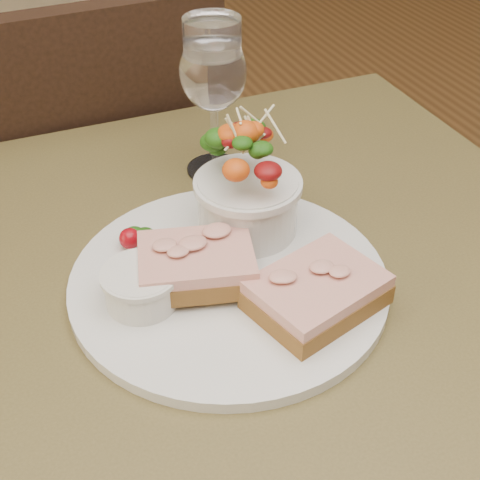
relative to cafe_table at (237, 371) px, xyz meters
name	(u,v)px	position (x,y,z in m)	size (l,w,h in m)	color
cafe_table	(237,371)	(0.00, 0.00, 0.00)	(0.80, 0.80, 0.75)	#483E1F
chair_far	(94,285)	(-0.06, 0.60, -0.36)	(0.44, 0.44, 0.90)	black
dinner_plate	(229,281)	(0.00, 0.02, 0.11)	(0.31, 0.31, 0.01)	silver
sandwich_front	(317,292)	(0.06, -0.05, 0.13)	(0.14, 0.12, 0.03)	#502E15
sandwich_back	(197,264)	(-0.03, 0.03, 0.14)	(0.13, 0.10, 0.03)	#502E15
ramekin	(141,286)	(-0.09, 0.02, 0.13)	(0.07, 0.07, 0.04)	silver
salad_bowl	(248,182)	(0.05, 0.09, 0.17)	(0.10, 0.10, 0.13)	silver
garnish	(138,235)	(-0.07, 0.11, 0.12)	(0.05, 0.04, 0.02)	#11380A
wine_glass	(213,76)	(0.06, 0.23, 0.22)	(0.08, 0.08, 0.18)	white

